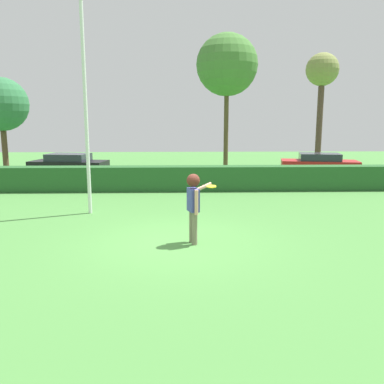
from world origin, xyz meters
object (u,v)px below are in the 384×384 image
lamppost (85,97)px  willow_tree (1,105)px  person (194,200)px  oak_tree (322,74)px  parked_car_black (69,164)px  parked_car_red (319,163)px  frisbee (211,186)px  birch_tree (227,65)px

lamppost → willow_tree: lamppost is taller
person → oak_tree: (9.14, 17.44, 4.99)m
person → parked_car_black: (-6.59, 12.83, -0.45)m
parked_car_black → person: bearing=-62.8°
willow_tree → oak_tree: oak_tree is taller
lamppost → parked_car_red: size_ratio=1.57×
lamppost → parked_car_black: size_ratio=1.58×
frisbee → birch_tree: size_ratio=0.03×
parked_car_red → willow_tree: size_ratio=0.81×
person → willow_tree: willow_tree is taller
person → parked_car_red: 14.72m
person → frisbee: 0.55m
parked_car_red → willow_tree: bearing=175.6°
frisbee → birch_tree: (1.93, 13.72, 4.71)m
frisbee → parked_car_red: 14.48m
person → frisbee: size_ratio=7.25×
person → birch_tree: 14.84m
parked_car_black → birch_tree: bearing=5.9°
person → parked_car_red: bearing=59.0°
parked_car_black → birch_tree: birch_tree is taller
frisbee → oak_tree: oak_tree is taller
frisbee → birch_tree: birch_tree is taller
person → parked_car_black: bearing=117.2°
parked_car_black → willow_tree: size_ratio=0.80×
frisbee → willow_tree: (-11.03, 13.98, 2.51)m
parked_car_black → willow_tree: bearing=163.5°
parked_car_black → parked_car_red: (14.17, -0.22, 0.00)m
lamppost → oak_tree: 18.89m
lamppost → parked_car_black: lamppost is taller
person → parked_car_black: person is taller
parked_car_red → frisbee: bearing=-119.6°
lamppost → oak_tree: oak_tree is taller
parked_car_red → birch_tree: size_ratio=0.56×
frisbee → lamppost: size_ratio=0.04×
frisbee → willow_tree: size_ratio=0.04×
birch_tree → oak_tree: 7.71m
lamppost → parked_car_red: (10.95, 9.13, -3.14)m
parked_car_red → willow_tree: willow_tree is taller
parked_car_red → lamppost: bearing=-140.2°
lamppost → birch_tree: bearing=60.8°
person → parked_car_red: size_ratio=0.40×
person → willow_tree: 17.79m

